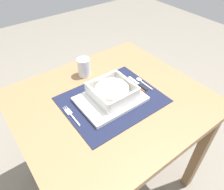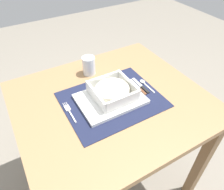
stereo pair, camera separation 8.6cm
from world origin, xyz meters
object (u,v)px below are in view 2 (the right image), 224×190
dining_table (111,115)px  drinking_glass (88,67)px  bread_knife (139,88)px  spoon (144,83)px  porridge_bowl (113,92)px  fork (69,111)px  butter_knife (142,86)px

dining_table → drinking_glass: 0.28m
bread_knife → drinking_glass: 0.29m
spoon → drinking_glass: size_ratio=1.16×
dining_table → porridge_bowl: porridge_bowl is taller
fork → bread_knife: bearing=-0.3°
fork → drinking_glass: drinking_glass is taller
spoon → bread_knife: size_ratio=0.84×
porridge_bowl → drinking_glass: size_ratio=1.85×
porridge_bowl → bread_knife: 0.15m
spoon → drinking_glass: 0.30m
fork → butter_knife: butter_knife is taller
fork → butter_knife: bearing=0.2°
porridge_bowl → spoon: bearing=4.8°
porridge_bowl → butter_knife: size_ratio=1.35×
fork → dining_table: bearing=-2.1°
bread_knife → dining_table: bearing=-178.2°
porridge_bowl → fork: size_ratio=1.33×
butter_knife → drinking_glass: 0.30m
bread_knife → drinking_glass: drinking_glass is taller
dining_table → butter_knife: (0.17, -0.00, 0.12)m
drinking_glass → porridge_bowl: bearing=-87.2°
porridge_bowl → fork: porridge_bowl is taller
porridge_bowl → dining_table: bearing=158.1°
fork → bread_knife: size_ratio=1.01×
dining_table → fork: (-0.20, 0.02, 0.12)m
butter_knife → bread_knife: same height
butter_knife → drinking_glass: size_ratio=1.38×
dining_table → spoon: 0.23m
dining_table → spoon: spoon is taller
fork → drinking_glass: bearing=51.1°
bread_knife → drinking_glass: (-0.16, 0.24, 0.04)m
dining_table → fork: fork is taller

